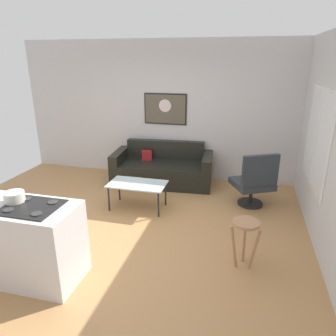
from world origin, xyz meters
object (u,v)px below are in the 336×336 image
couch (163,169)px  coffee_table (137,186)px  bar_stool (245,231)px  armchair (255,181)px  mixing_bowl (14,197)px  wall_painting (165,109)px

couch → coffee_table: couch is taller
coffee_table → bar_stool: 2.14m
armchair → mixing_bowl: 3.64m
bar_stool → mixing_bowl: bearing=-163.4°
coffee_table → bar_stool: bearing=-33.5°
armchair → bar_stool: 1.72m
couch → armchair: size_ratio=2.09×
wall_painting → bar_stool: bearing=-58.7°
bar_stool → couch: bearing=124.8°
bar_stool → mixing_bowl: (-2.52, -0.75, 0.49)m
wall_painting → coffee_table: bearing=-91.6°
coffee_table → wall_painting: 1.97m
couch → mixing_bowl: (-0.84, -3.16, 0.69)m
armchair → wall_painting: (-1.86, 1.14, 0.98)m
couch → mixing_bowl: bearing=-104.9°
couch → wall_painting: (-0.06, 0.44, 1.16)m
couch → bar_stool: size_ratio=3.35×
armchair → mixing_bowl: (-2.64, -2.46, 0.51)m
armchair → wall_painting: bearing=148.5°
couch → coffee_table: size_ratio=2.14×
mixing_bowl → wall_painting: 3.72m
couch → armchair: bearing=-21.2°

